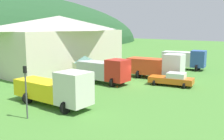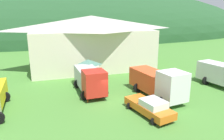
# 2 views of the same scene
# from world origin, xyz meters

# --- Properties ---
(ground_plane) EXTENTS (200.00, 200.00, 0.00)m
(ground_plane) POSITION_xyz_m (0.00, 0.00, 0.00)
(ground_plane) COLOR #477F33
(depot_building) EXTENTS (21.40, 11.23, 8.89)m
(depot_building) POSITION_xyz_m (1.19, 15.03, 4.58)
(depot_building) COLOR beige
(depot_building) RESTS_ON ground
(play_shed_cream) EXTENTS (2.96, 2.27, 3.22)m
(play_shed_cream) POSITION_xyz_m (-1.14, 7.30, 1.66)
(play_shed_cream) COLOR beige
(play_shed_cream) RESTS_ON ground
(flatbed_truck_yellow) EXTENTS (3.36, 8.54, 3.45)m
(flatbed_truck_yellow) POSITION_xyz_m (-12.11, 0.25, 1.67)
(flatbed_truck_yellow) COLOR silver
(flatbed_truck_yellow) RESTS_ON ground
(crane_truck_red) EXTENTS (3.35, 7.14, 3.24)m
(crane_truck_red) POSITION_xyz_m (-1.80, 3.11, 1.73)
(crane_truck_red) COLOR red
(crane_truck_red) RESTS_ON ground
(heavy_rig_white) EXTENTS (3.96, 8.08, 3.58)m
(heavy_rig_white) POSITION_xyz_m (5.20, -0.72, 1.82)
(heavy_rig_white) COLOR white
(heavy_rig_white) RESTS_ON ground
(box_truck_blue) EXTENTS (3.92, 7.32, 3.28)m
(box_truck_blue) POSITION_xyz_m (15.03, -0.52, 1.80)
(box_truck_blue) COLOR #3356AD
(box_truck_blue) RESTS_ON ground
(service_pickup_orange) EXTENTS (3.15, 5.68, 1.66)m
(service_pickup_orange) POSITION_xyz_m (2.31, -4.32, 0.83)
(service_pickup_orange) COLOR orange
(service_pickup_orange) RESTS_ON ground
(traffic_light_west) EXTENTS (0.20, 0.32, 4.26)m
(traffic_light_west) POSITION_xyz_m (-15.76, -0.41, 2.61)
(traffic_light_west) COLOR #4C4C51
(traffic_light_west) RESTS_ON ground
(traffic_cone_near_pickup) EXTENTS (0.36, 0.36, 0.46)m
(traffic_cone_near_pickup) POSITION_xyz_m (-2.64, 0.47, 0.00)
(traffic_cone_near_pickup) COLOR orange
(traffic_cone_near_pickup) RESTS_ON ground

